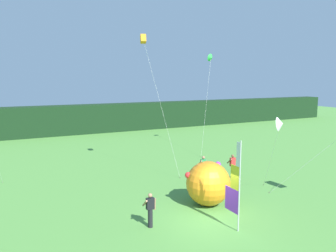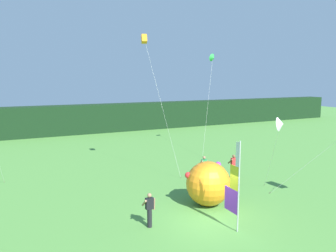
{
  "view_description": "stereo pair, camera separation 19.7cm",
  "coord_description": "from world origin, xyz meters",
  "px_view_note": "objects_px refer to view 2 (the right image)",
  "views": [
    {
      "loc": [
        -8.38,
        -12.2,
        6.74
      ],
      "look_at": [
        -0.85,
        3.05,
        4.26
      ],
      "focal_mm": 35.17,
      "sensor_mm": 36.0,
      "label": 1
    },
    {
      "loc": [
        -8.2,
        -12.28,
        6.74
      ],
      "look_at": [
        -0.85,
        3.05,
        4.26
      ],
      "focal_mm": 35.17,
      "sensor_mm": 36.0,
      "label": 2
    }
  ],
  "objects_px": {
    "kite_orange_box_0": "(145,40)",
    "kite_green_delta_3": "(213,58)",
    "banner_flag": "(235,187)",
    "person_mid_field": "(204,168)",
    "person_far_left": "(149,209)",
    "kite_white_delta_2": "(281,124)",
    "person_near_banner": "(233,166)",
    "inflatable_balloon": "(208,183)"
  },
  "relations": [
    {
      "from": "banner_flag",
      "to": "kite_white_delta_2",
      "type": "bearing_deg",
      "value": 16.06
    },
    {
      "from": "person_far_left",
      "to": "banner_flag",
      "type": "bearing_deg",
      "value": -28.42
    },
    {
      "from": "person_mid_field",
      "to": "kite_orange_box_0",
      "type": "height_order",
      "value": "kite_orange_box_0"
    },
    {
      "from": "person_near_banner",
      "to": "kite_orange_box_0",
      "type": "xyz_separation_m",
      "value": [
        -5.0,
        3.5,
        8.39
      ]
    },
    {
      "from": "kite_white_delta_2",
      "to": "banner_flag",
      "type": "bearing_deg",
      "value": -163.94
    },
    {
      "from": "person_far_left",
      "to": "kite_orange_box_0",
      "type": "height_order",
      "value": "kite_orange_box_0"
    },
    {
      "from": "person_mid_field",
      "to": "person_far_left",
      "type": "xyz_separation_m",
      "value": [
        -5.86,
        -4.78,
        -0.03
      ]
    },
    {
      "from": "person_mid_field",
      "to": "person_near_banner",
      "type": "bearing_deg",
      "value": -8.63
    },
    {
      "from": "kite_white_delta_2",
      "to": "kite_green_delta_3",
      "type": "distance_m",
      "value": 15.23
    },
    {
      "from": "person_near_banner",
      "to": "person_mid_field",
      "type": "xyz_separation_m",
      "value": [
        -2.14,
        0.32,
        0.03
      ]
    },
    {
      "from": "banner_flag",
      "to": "person_far_left",
      "type": "xyz_separation_m",
      "value": [
        -3.34,
        1.81,
        -1.11
      ]
    },
    {
      "from": "banner_flag",
      "to": "kite_green_delta_3",
      "type": "distance_m",
      "value": 18.3
    },
    {
      "from": "person_near_banner",
      "to": "inflatable_balloon",
      "type": "xyz_separation_m",
      "value": [
        -4.16,
        -3.35,
        0.33
      ]
    },
    {
      "from": "kite_white_delta_2",
      "to": "kite_green_delta_3",
      "type": "height_order",
      "value": "kite_green_delta_3"
    },
    {
      "from": "person_near_banner",
      "to": "person_far_left",
      "type": "height_order",
      "value": "person_near_banner"
    },
    {
      "from": "banner_flag",
      "to": "person_mid_field",
      "type": "xyz_separation_m",
      "value": [
        2.52,
        6.59,
        -1.07
      ]
    },
    {
      "from": "kite_orange_box_0",
      "to": "kite_green_delta_3",
      "type": "relative_size",
      "value": 1.08
    },
    {
      "from": "person_mid_field",
      "to": "kite_green_delta_3",
      "type": "distance_m",
      "value": 12.73
    },
    {
      "from": "person_far_left",
      "to": "kite_white_delta_2",
      "type": "height_order",
      "value": "kite_white_delta_2"
    },
    {
      "from": "person_far_left",
      "to": "kite_green_delta_3",
      "type": "distance_m",
      "value": 19.18
    },
    {
      "from": "inflatable_balloon",
      "to": "kite_white_delta_2",
      "type": "xyz_separation_m",
      "value": [
        3.05,
        -1.89,
        3.23
      ]
    },
    {
      "from": "person_far_left",
      "to": "kite_orange_box_0",
      "type": "bearing_deg",
      "value": 69.33
    },
    {
      "from": "inflatable_balloon",
      "to": "kite_green_delta_3",
      "type": "bearing_deg",
      "value": 56.32
    },
    {
      "from": "person_far_left",
      "to": "kite_orange_box_0",
      "type": "distance_m",
      "value": 11.95
    },
    {
      "from": "banner_flag",
      "to": "person_near_banner",
      "type": "xyz_separation_m",
      "value": [
        4.66,
        6.26,
        -1.1
      ]
    },
    {
      "from": "banner_flag",
      "to": "kite_orange_box_0",
      "type": "xyz_separation_m",
      "value": [
        -0.34,
        9.76,
        7.29
      ]
    },
    {
      "from": "person_near_banner",
      "to": "person_mid_field",
      "type": "bearing_deg",
      "value": 171.37
    },
    {
      "from": "banner_flag",
      "to": "person_near_banner",
      "type": "height_order",
      "value": "banner_flag"
    },
    {
      "from": "banner_flag",
      "to": "kite_green_delta_3",
      "type": "height_order",
      "value": "kite_green_delta_3"
    },
    {
      "from": "kite_white_delta_2",
      "to": "kite_green_delta_3",
      "type": "bearing_deg",
      "value": 70.48
    },
    {
      "from": "banner_flag",
      "to": "kite_white_delta_2",
      "type": "xyz_separation_m",
      "value": [
        3.55,
        1.02,
        2.46
      ]
    },
    {
      "from": "person_near_banner",
      "to": "inflatable_balloon",
      "type": "distance_m",
      "value": 5.36
    },
    {
      "from": "person_near_banner",
      "to": "person_mid_field",
      "type": "distance_m",
      "value": 2.16
    },
    {
      "from": "inflatable_balloon",
      "to": "kite_white_delta_2",
      "type": "relative_size",
      "value": 0.51
    },
    {
      "from": "banner_flag",
      "to": "kite_orange_box_0",
      "type": "relative_size",
      "value": 0.42
    },
    {
      "from": "banner_flag",
      "to": "inflatable_balloon",
      "type": "relative_size",
      "value": 1.68
    },
    {
      "from": "kite_orange_box_0",
      "to": "kite_green_delta_3",
      "type": "bearing_deg",
      "value": 30.04
    },
    {
      "from": "banner_flag",
      "to": "kite_white_delta_2",
      "type": "height_order",
      "value": "kite_white_delta_2"
    },
    {
      "from": "banner_flag",
      "to": "kite_orange_box_0",
      "type": "height_order",
      "value": "kite_orange_box_0"
    },
    {
      "from": "kite_white_delta_2",
      "to": "inflatable_balloon",
      "type": "bearing_deg",
      "value": 148.21
    },
    {
      "from": "kite_white_delta_2",
      "to": "kite_orange_box_0",
      "type": "bearing_deg",
      "value": 113.96
    },
    {
      "from": "person_near_banner",
      "to": "person_far_left",
      "type": "distance_m",
      "value": 9.16
    }
  ]
}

